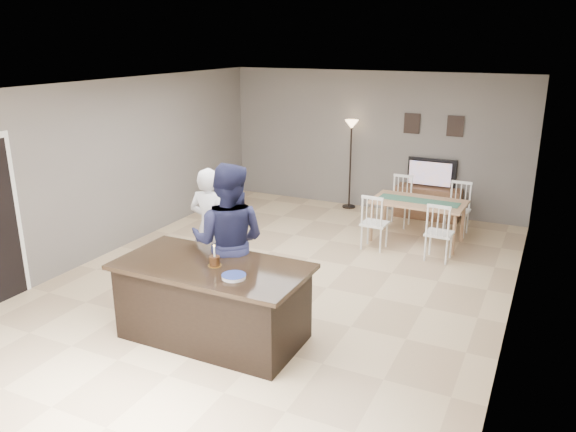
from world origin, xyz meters
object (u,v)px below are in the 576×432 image
at_px(television, 431,173).
at_px(man, 229,242).
at_px(woman, 210,227).
at_px(tv_console, 428,203).
at_px(kitchen_island, 213,301).
at_px(floor_lamp, 351,140).
at_px(dining_table, 418,208).
at_px(plate_stack, 234,276).
at_px(birthday_cake, 215,261).

distance_m(television, man, 5.26).
height_order(television, woman, woman).
bearing_deg(woman, tv_console, -118.23).
bearing_deg(tv_console, kitchen_island, -102.16).
xyz_separation_m(tv_console, man, (-1.31, -5.02, 0.66)).
bearing_deg(woman, kitchen_island, 121.32).
distance_m(man, floor_lamp, 5.06).
distance_m(man, dining_table, 3.94).
height_order(television, man, man).
distance_m(tv_console, dining_table, 1.41).
distance_m(tv_console, plate_stack, 5.87).
bearing_deg(television, birthday_cake, 78.49).
xyz_separation_m(woman, plate_stack, (1.27, -1.48, 0.10)).
bearing_deg(man, plate_stack, 109.96).
bearing_deg(dining_table, plate_stack, -99.70).
bearing_deg(floor_lamp, kitchen_island, -86.08).
relative_size(tv_console, woman, 0.73).
bearing_deg(tv_console, woman, -115.58).
distance_m(dining_table, floor_lamp, 2.34).
bearing_deg(tv_console, dining_table, -84.94).
relative_size(tv_console, plate_stack, 4.67).
height_order(kitchen_island, birthday_cake, birthday_cake).
bearing_deg(television, tv_console, 90.00).
height_order(plate_stack, floor_lamp, floor_lamp).
relative_size(kitchen_island, television, 2.35).
xyz_separation_m(plate_stack, dining_table, (0.91, 4.41, -0.33)).
bearing_deg(plate_stack, man, 124.80).
bearing_deg(television, plate_stack, 82.34).
bearing_deg(woman, dining_table, -129.30).
xyz_separation_m(man, dining_table, (1.44, 3.65, -0.38)).
xyz_separation_m(woman, birthday_cake, (0.91, -1.28, 0.13)).
bearing_deg(birthday_cake, woman, 125.30).
relative_size(man, birthday_cake, 7.92).
height_order(television, plate_stack, television).
distance_m(woman, plate_stack, 1.95).
height_order(plate_stack, dining_table, plate_stack).
distance_m(kitchen_island, tv_console, 5.70).
relative_size(man, plate_stack, 7.50).
bearing_deg(birthday_cake, dining_table, 73.20).
xyz_separation_m(woman, man, (0.74, -0.72, 0.14)).
bearing_deg(kitchen_island, dining_table, 72.54).
bearing_deg(dining_table, television, 96.74).
xyz_separation_m(birthday_cake, floor_lamp, (-0.43, 5.60, 0.41)).
relative_size(kitchen_island, woman, 1.30).
xyz_separation_m(man, plate_stack, (0.53, -0.76, -0.04)).
distance_m(kitchen_island, plate_stack, 0.66).
bearing_deg(woman, man, 133.18).
bearing_deg(woman, plate_stack, 127.98).
bearing_deg(dining_table, man, -109.53).
bearing_deg(television, floor_lamp, 1.81).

